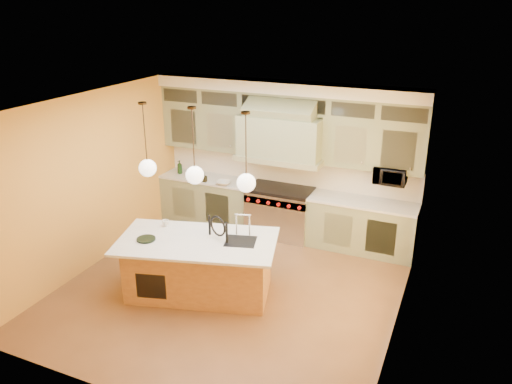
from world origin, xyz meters
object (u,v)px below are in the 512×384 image
at_px(range, 280,211).
at_px(kitchen_island, 199,265).
at_px(counter_stool, 211,253).
at_px(microwave, 390,175).

relative_size(range, kitchen_island, 0.46).
distance_m(counter_stool, microwave, 3.37).
relative_size(counter_stool, microwave, 2.37).
relative_size(range, counter_stool, 0.93).
bearing_deg(microwave, counter_stool, -130.23).
xyz_separation_m(kitchen_island, counter_stool, (0.21, -0.02, 0.27)).
xyz_separation_m(range, counter_stool, (-0.18, -2.41, 0.25)).
bearing_deg(microwave, kitchen_island, -133.15).
bearing_deg(counter_stool, range, 106.72).
relative_size(kitchen_island, microwave, 4.77).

